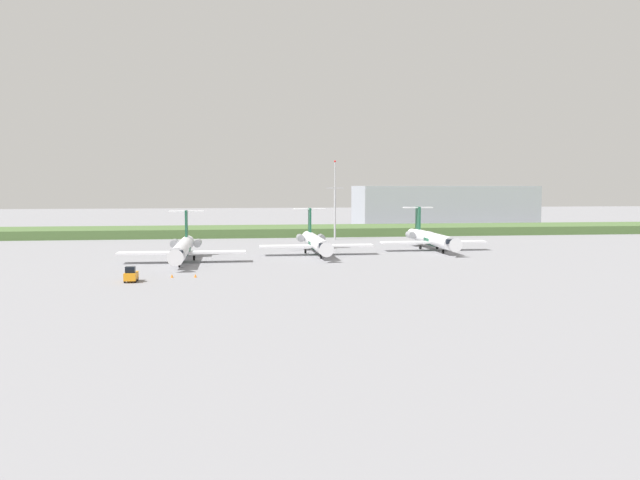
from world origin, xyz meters
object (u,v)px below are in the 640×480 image
Objects in this scene: safety_cone_front_marker at (172,276)px; safety_cone_mid_marker at (195,276)px; regional_jet_third at (431,238)px; antenna_mast at (335,207)px; regional_jet_second at (316,242)px; regional_jet_nearest at (183,248)px; baggage_tug at (131,275)px.

safety_cone_front_marker is 3.51m from safety_cone_mid_marker.
safety_cone_front_marker is (-51.71, -35.76, -2.26)m from regional_jet_third.
antenna_mast reaches higher than regional_jet_third.
regional_jet_second is 26.45m from regional_jet_third.
regional_jet_nearest is 27.48m from regional_jet_second.
regional_jet_second is at bearing -168.28° from regional_jet_third.
baggage_tug is (-57.18, -39.39, -1.53)m from regional_jet_third.
regional_jet_third is 9.69× the size of baggage_tug.
regional_jet_second is 1.00× the size of regional_jet_third.
regional_jet_third reaches higher than safety_cone_mid_marker.
safety_cone_mid_marker is at bearing -2.89° from safety_cone_front_marker.
regional_jet_second is at bearing 53.87° from safety_cone_mid_marker.
regional_jet_third is 60.17m from safety_cone_mid_marker.
regional_jet_second reaches higher than safety_cone_front_marker.
regional_jet_nearest is at bearing -128.49° from antenna_mast.
regional_jet_second is at bearing -105.13° from antenna_mast.
safety_cone_mid_marker is (-48.20, -35.93, -2.26)m from regional_jet_third.
regional_jet_nearest is 56.67m from antenna_mast.
antenna_mast reaches higher than safety_cone_front_marker.
regional_jet_second is 46.24m from baggage_tug.
regional_jet_third is at bearing 34.57° from baggage_tug.
regional_jet_third is at bearing 34.66° from safety_cone_front_marker.
regional_jet_nearest reaches higher than baggage_tug.
regional_jet_second is 36.23m from antenna_mast.
baggage_tug is 5.82× the size of safety_cone_mid_marker.
regional_jet_second reaches higher than baggage_tug.
safety_cone_front_marker is (-35.14, -64.89, -8.18)m from antenna_mast.
antenna_mast reaches higher than baggage_tug.
antenna_mast is 74.25m from safety_cone_front_marker.
antenna_mast reaches higher than safety_cone_mid_marker.
safety_cone_front_marker is at bearing -130.35° from regional_jet_second.
antenna_mast is 80.01m from baggage_tug.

